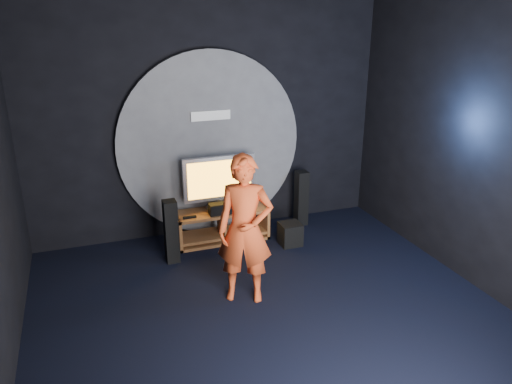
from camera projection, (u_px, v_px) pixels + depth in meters
floor at (274, 319)px, 5.28m from camera, size 5.00×5.00×0.00m
back_wall at (209, 112)px, 6.88m from camera, size 5.00×0.04×3.50m
front_wall at (465, 297)px, 2.47m from camera, size 5.00×0.04×3.50m
right_wall at (487, 139)px, 5.47m from camera, size 0.04×5.00×3.50m
wall_disc_panel at (211, 144)px, 6.99m from camera, size 2.60×0.11×2.60m
media_console at (222, 227)px, 7.03m from camera, size 1.29×0.45×0.45m
tv at (219, 181)px, 6.86m from camera, size 1.01×0.22×0.76m
center_speaker at (223, 208)px, 6.82m from camera, size 0.40×0.15×0.15m
remote at (190, 217)px, 6.68m from camera, size 0.18×0.05×0.02m
tower_speaker_left at (171, 231)px, 6.36m from camera, size 0.17×0.19×0.84m
tower_speaker_right at (301, 198)px, 7.48m from camera, size 0.17×0.19×0.84m
subwoofer at (290, 234)px, 6.91m from camera, size 0.29×0.29×0.31m
player at (245, 230)px, 5.40m from camera, size 0.72×0.61×1.68m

